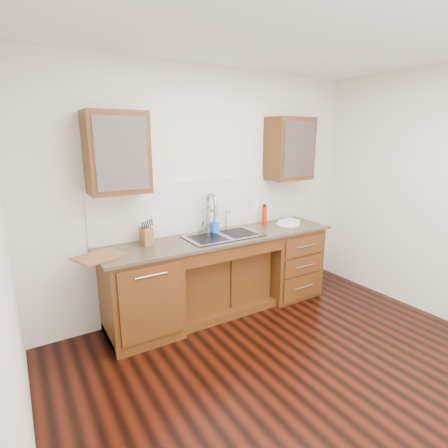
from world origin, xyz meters
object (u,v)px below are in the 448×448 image
soap_bottle (214,225)px  plate (288,224)px  water_bottle (264,216)px  knife_block (146,236)px  cutting_board (100,256)px

soap_bottle → plate: (0.96, -0.15, -0.08)m
soap_bottle → water_bottle: size_ratio=0.78×
knife_block → cutting_board: bearing=-165.7°
water_bottle → cutting_board: 2.03m
soap_bottle → water_bottle: bearing=-7.3°
soap_bottle → water_bottle: (0.72, 0.02, 0.02)m
plate → water_bottle: bearing=144.5°
cutting_board → soap_bottle: bearing=7.7°
soap_bottle → water_bottle: 0.73m
knife_block → plate: bearing=-7.5°
water_bottle → knife_block: (-1.53, -0.04, -0.03)m
plate → cutting_board: bearing=-179.4°
plate → cutting_board: (-2.26, -0.02, 0.00)m
plate → knife_block: knife_block is taller
soap_bottle → cutting_board: bearing=179.0°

